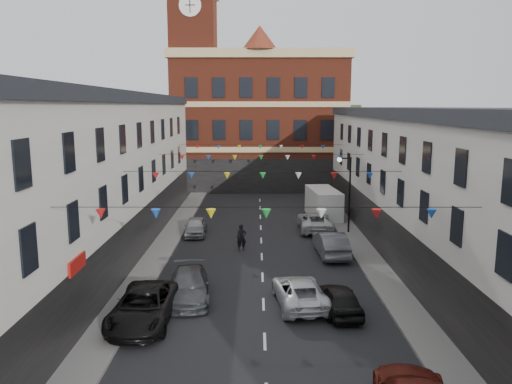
{
  "coord_description": "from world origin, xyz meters",
  "views": [
    {
      "loc": [
        -0.35,
        -23.66,
        9.81
      ],
      "look_at": [
        -0.38,
        9.4,
        4.1
      ],
      "focal_mm": 35.0,
      "sensor_mm": 36.0,
      "label": 1
    }
  ],
  "objects_px": {
    "car_left_d": "(189,285)",
    "car_right_e": "(331,244)",
    "car_left_e": "(196,226)",
    "car_left_c": "(144,306)",
    "street_lamp": "(347,184)",
    "car_right_d": "(339,299)",
    "moving_car": "(300,292)",
    "car_right_f": "(315,221)",
    "pedestrian": "(242,238)",
    "white_van": "(323,203)"
  },
  "relations": [
    {
      "from": "car_left_d",
      "to": "car_right_e",
      "type": "height_order",
      "value": "car_right_e"
    },
    {
      "from": "car_left_e",
      "to": "car_left_c",
      "type": "bearing_deg",
      "value": -93.6
    },
    {
      "from": "street_lamp",
      "to": "car_right_d",
      "type": "bearing_deg",
      "value": -101.13
    },
    {
      "from": "car_left_c",
      "to": "moving_car",
      "type": "xyz_separation_m",
      "value": [
        7.3,
        2.07,
        -0.1
      ]
    },
    {
      "from": "street_lamp",
      "to": "car_right_e",
      "type": "bearing_deg",
      "value": -108.98
    },
    {
      "from": "car_left_d",
      "to": "moving_car",
      "type": "height_order",
      "value": "car_left_d"
    },
    {
      "from": "car_right_f",
      "to": "pedestrian",
      "type": "relative_size",
      "value": 2.93
    },
    {
      "from": "white_van",
      "to": "street_lamp",
      "type": "bearing_deg",
      "value": -86.39
    },
    {
      "from": "car_right_d",
      "to": "moving_car",
      "type": "bearing_deg",
      "value": -33.34
    },
    {
      "from": "car_right_e",
      "to": "pedestrian",
      "type": "xyz_separation_m",
      "value": [
        -5.95,
        1.07,
        0.12
      ]
    },
    {
      "from": "street_lamp",
      "to": "car_right_e",
      "type": "relative_size",
      "value": 1.22
    },
    {
      "from": "car_right_e",
      "to": "moving_car",
      "type": "height_order",
      "value": "car_right_e"
    },
    {
      "from": "car_left_c",
      "to": "moving_car",
      "type": "relative_size",
      "value": 1.14
    },
    {
      "from": "car_right_d",
      "to": "pedestrian",
      "type": "xyz_separation_m",
      "value": [
        -4.97,
        10.34,
        0.24
      ]
    },
    {
      "from": "car_left_c",
      "to": "street_lamp",
      "type": "bearing_deg",
      "value": 54.27
    },
    {
      "from": "car_right_e",
      "to": "white_van",
      "type": "bearing_deg",
      "value": -97.98
    },
    {
      "from": "car_right_d",
      "to": "car_right_e",
      "type": "distance_m",
      "value": 9.32
    },
    {
      "from": "car_right_e",
      "to": "white_van",
      "type": "height_order",
      "value": "white_van"
    },
    {
      "from": "car_right_d",
      "to": "pedestrian",
      "type": "relative_size",
      "value": 2.18
    },
    {
      "from": "car_left_c",
      "to": "car_left_e",
      "type": "height_order",
      "value": "car_left_c"
    },
    {
      "from": "car_right_d",
      "to": "white_van",
      "type": "relative_size",
      "value": 0.71
    },
    {
      "from": "car_left_d",
      "to": "car_right_f",
      "type": "bearing_deg",
      "value": 54.3
    },
    {
      "from": "car_right_f",
      "to": "white_van",
      "type": "relative_size",
      "value": 0.95
    },
    {
      "from": "car_left_c",
      "to": "white_van",
      "type": "xyz_separation_m",
      "value": [
        11.1,
        21.96,
        0.49
      ]
    },
    {
      "from": "car_right_d",
      "to": "car_left_c",
      "type": "bearing_deg",
      "value": 1.38
    },
    {
      "from": "white_van",
      "to": "car_left_d",
      "type": "bearing_deg",
      "value": -121.83
    },
    {
      "from": "street_lamp",
      "to": "pedestrian",
      "type": "xyz_separation_m",
      "value": [
        -7.92,
        -4.65,
        -2.97
      ]
    },
    {
      "from": "car_left_c",
      "to": "car_right_f",
      "type": "height_order",
      "value": "car_left_c"
    },
    {
      "from": "street_lamp",
      "to": "car_left_e",
      "type": "bearing_deg",
      "value": -178.32
    },
    {
      "from": "car_left_d",
      "to": "car_right_f",
      "type": "height_order",
      "value": "car_right_f"
    },
    {
      "from": "car_left_e",
      "to": "car_right_f",
      "type": "height_order",
      "value": "car_right_f"
    },
    {
      "from": "car_left_e",
      "to": "car_right_e",
      "type": "xyz_separation_m",
      "value": [
        9.62,
        -5.39,
        0.14
      ]
    },
    {
      "from": "car_right_f",
      "to": "street_lamp",
      "type": "bearing_deg",
      "value": 154.92
    },
    {
      "from": "street_lamp",
      "to": "car_left_c",
      "type": "height_order",
      "value": "street_lamp"
    },
    {
      "from": "car_left_e",
      "to": "white_van",
      "type": "height_order",
      "value": "white_van"
    },
    {
      "from": "car_right_d",
      "to": "car_right_e",
      "type": "height_order",
      "value": "car_right_e"
    },
    {
      "from": "car_left_c",
      "to": "car_left_e",
      "type": "distance_m",
      "value": 15.79
    },
    {
      "from": "street_lamp",
      "to": "car_left_e",
      "type": "height_order",
      "value": "street_lamp"
    },
    {
      "from": "moving_car",
      "to": "car_right_d",
      "type": "bearing_deg",
      "value": 145.55
    },
    {
      "from": "car_right_f",
      "to": "car_right_e",
      "type": "bearing_deg",
      "value": 92.89
    },
    {
      "from": "car_right_d",
      "to": "white_van",
      "type": "xyz_separation_m",
      "value": [
        2.0,
        20.83,
        0.58
      ]
    },
    {
      "from": "moving_car",
      "to": "car_left_c",
      "type": "bearing_deg",
      "value": 9.05
    },
    {
      "from": "car_right_f",
      "to": "moving_car",
      "type": "relative_size",
      "value": 1.1
    },
    {
      "from": "car_right_f",
      "to": "moving_car",
      "type": "bearing_deg",
      "value": 81.14
    },
    {
      "from": "car_left_d",
      "to": "car_right_f",
      "type": "relative_size",
      "value": 0.92
    },
    {
      "from": "car_left_d",
      "to": "car_left_e",
      "type": "relative_size",
      "value": 1.27
    },
    {
      "from": "car_right_f",
      "to": "moving_car",
      "type": "xyz_separation_m",
      "value": [
        -2.5,
        -15.13,
        -0.07
      ]
    },
    {
      "from": "street_lamp",
      "to": "pedestrian",
      "type": "bearing_deg",
      "value": -149.57
    },
    {
      "from": "car_left_e",
      "to": "street_lamp",
      "type": "bearing_deg",
      "value": -0.26
    },
    {
      "from": "car_right_d",
      "to": "white_van",
      "type": "height_order",
      "value": "white_van"
    }
  ]
}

